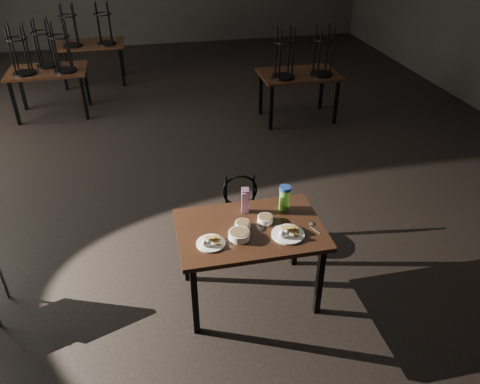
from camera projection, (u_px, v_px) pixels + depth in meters
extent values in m
plane|color=black|center=(187.00, 156.00, 6.49)|extent=(12.00, 12.00, 0.00)
cube|color=black|center=(250.00, 230.00, 3.84)|extent=(1.20, 0.80, 0.04)
cube|color=black|center=(195.00, 300.00, 3.69)|extent=(0.05, 0.05, 0.71)
cube|color=black|center=(320.00, 281.00, 3.87)|extent=(0.05, 0.05, 0.71)
cube|color=black|center=(186.00, 249.00, 4.22)|extent=(0.05, 0.05, 0.71)
cube|color=black|center=(296.00, 235.00, 4.40)|extent=(0.05, 0.05, 0.71)
cylinder|color=white|center=(211.00, 243.00, 3.65)|extent=(0.23, 0.23, 0.01)
cube|color=#A5813A|center=(210.00, 236.00, 3.66)|extent=(0.08, 0.08, 0.04)
cube|color=#A5813A|center=(214.00, 235.00, 3.66)|extent=(0.10, 0.10, 0.03)
ellipsoid|color=white|center=(204.00, 243.00, 3.60)|extent=(0.04, 0.04, 0.05)
ellipsoid|color=white|center=(208.00, 243.00, 3.60)|extent=(0.04, 0.04, 0.05)
cylinder|color=white|center=(288.00, 234.00, 3.75)|extent=(0.27, 0.27, 0.02)
cube|color=#A5813A|center=(287.00, 225.00, 3.75)|extent=(0.10, 0.09, 0.04)
cube|color=#A5813A|center=(291.00, 225.00, 3.76)|extent=(0.11, 0.11, 0.03)
ellipsoid|color=white|center=(282.00, 234.00, 3.68)|extent=(0.05, 0.05, 0.06)
ellipsoid|color=white|center=(286.00, 233.00, 3.69)|extent=(0.05, 0.05, 0.06)
cylinder|color=white|center=(243.00, 225.00, 3.83)|extent=(0.13, 0.13, 0.05)
cylinder|color=brown|center=(243.00, 223.00, 3.82)|extent=(0.11, 0.11, 0.01)
cylinder|color=white|center=(265.00, 219.00, 3.89)|extent=(0.13, 0.13, 0.05)
cylinder|color=brown|center=(265.00, 217.00, 3.88)|extent=(0.11, 0.11, 0.01)
cylinder|color=white|center=(239.00, 235.00, 3.70)|extent=(0.17, 0.17, 0.06)
cylinder|color=brown|center=(239.00, 233.00, 3.69)|extent=(0.15, 0.15, 0.01)
cube|color=#961B71|center=(245.00, 202.00, 3.98)|extent=(0.07, 0.07, 0.20)
cube|color=#961B71|center=(245.00, 190.00, 3.92)|extent=(0.07, 0.07, 0.06)
cylinder|color=#64BF38|center=(285.00, 199.00, 4.01)|extent=(0.10, 0.10, 0.19)
cylinder|color=navy|center=(285.00, 188.00, 3.95)|extent=(0.11, 0.11, 0.03)
ellipsoid|color=silver|center=(312.00, 223.00, 3.88)|extent=(0.05, 0.06, 0.01)
cube|color=silver|center=(315.00, 230.00, 3.80)|extent=(0.05, 0.11, 0.00)
cylinder|color=black|center=(242.00, 215.00, 4.58)|extent=(0.37, 0.37, 0.03)
torus|color=black|center=(240.00, 191.00, 4.61)|extent=(0.35, 0.05, 0.35)
cylinder|color=black|center=(250.00, 224.00, 4.79)|extent=(0.02, 0.02, 0.41)
cylinder|color=black|center=(230.00, 227.00, 4.75)|extent=(0.02, 0.02, 0.41)
cylinder|color=black|center=(234.00, 239.00, 4.58)|extent=(0.02, 0.02, 0.41)
cylinder|color=black|center=(254.00, 236.00, 4.62)|extent=(0.02, 0.02, 0.41)
cylinder|color=slate|center=(2.00, 277.00, 4.08)|extent=(0.03, 0.03, 0.47)
cube|color=black|center=(47.00, 71.00, 7.35)|extent=(1.20, 0.80, 0.04)
cube|color=black|center=(14.00, 103.00, 7.19)|extent=(0.05, 0.05, 0.71)
cube|color=black|center=(84.00, 98.00, 7.37)|extent=(0.05, 0.05, 0.71)
cube|color=black|center=(22.00, 89.00, 7.72)|extent=(0.05, 0.05, 0.71)
cube|color=black|center=(87.00, 85.00, 7.90)|extent=(0.05, 0.05, 0.71)
cylinder|color=black|center=(25.00, 73.00, 7.15)|extent=(0.34, 0.34, 0.03)
torus|color=black|center=(17.00, 40.00, 6.88)|extent=(0.32, 0.32, 0.02)
cylinder|color=black|center=(27.00, 47.00, 7.05)|extent=(0.03, 0.03, 0.70)
cylinder|color=black|center=(13.00, 48.00, 7.02)|extent=(0.03, 0.03, 0.70)
cylinder|color=black|center=(10.00, 51.00, 6.86)|extent=(0.03, 0.03, 0.70)
cylinder|color=black|center=(25.00, 50.00, 6.89)|extent=(0.03, 0.03, 0.70)
cylinder|color=black|center=(66.00, 70.00, 7.26)|extent=(0.34, 0.34, 0.03)
torus|color=black|center=(59.00, 38.00, 6.99)|extent=(0.32, 0.32, 0.02)
cylinder|color=black|center=(68.00, 45.00, 7.16)|extent=(0.03, 0.03, 0.70)
cylinder|color=black|center=(55.00, 45.00, 7.13)|extent=(0.03, 0.03, 0.70)
cylinder|color=black|center=(53.00, 49.00, 6.96)|extent=(0.03, 0.03, 0.70)
cylinder|color=black|center=(67.00, 48.00, 7.00)|extent=(0.03, 0.03, 0.70)
cylinder|color=black|center=(48.00, 65.00, 7.48)|extent=(0.34, 0.34, 0.03)
torus|color=black|center=(41.00, 33.00, 7.21)|extent=(0.32, 0.32, 0.02)
cylinder|color=black|center=(51.00, 40.00, 7.38)|extent=(0.03, 0.03, 0.70)
cylinder|color=black|center=(37.00, 41.00, 7.35)|extent=(0.03, 0.03, 0.70)
cylinder|color=black|center=(35.00, 44.00, 7.18)|extent=(0.03, 0.03, 0.70)
cylinder|color=black|center=(49.00, 43.00, 7.22)|extent=(0.03, 0.03, 0.70)
cube|color=black|center=(299.00, 74.00, 7.20)|extent=(1.20, 0.80, 0.04)
cube|color=black|center=(271.00, 108.00, 7.04)|extent=(0.05, 0.05, 0.71)
cube|color=black|center=(336.00, 102.00, 7.23)|extent=(0.05, 0.05, 0.71)
cube|color=black|center=(261.00, 93.00, 7.57)|extent=(0.05, 0.05, 0.71)
cube|color=black|center=(321.00, 88.00, 7.76)|extent=(0.05, 0.05, 0.71)
cylinder|color=black|center=(283.00, 77.00, 7.00)|extent=(0.34, 0.34, 0.03)
torus|color=black|center=(285.00, 43.00, 6.73)|extent=(0.32, 0.32, 0.02)
cylinder|color=black|center=(289.00, 50.00, 6.91)|extent=(0.03, 0.03, 0.70)
cylinder|color=black|center=(276.00, 51.00, 6.87)|extent=(0.03, 0.03, 0.70)
cylinder|color=black|center=(280.00, 55.00, 6.71)|extent=(0.03, 0.03, 0.70)
cylinder|color=black|center=(293.00, 54.00, 6.74)|extent=(0.03, 0.03, 0.70)
cylinder|color=black|center=(321.00, 74.00, 7.11)|extent=(0.34, 0.34, 0.03)
torus|color=black|center=(324.00, 41.00, 6.84)|extent=(0.32, 0.32, 0.02)
cylinder|color=black|center=(327.00, 48.00, 7.01)|extent=(0.03, 0.03, 0.70)
cylinder|color=black|center=(315.00, 48.00, 6.98)|extent=(0.03, 0.03, 0.70)
cylinder|color=black|center=(319.00, 52.00, 6.81)|extent=(0.03, 0.03, 0.70)
cylinder|color=black|center=(332.00, 51.00, 6.85)|extent=(0.03, 0.03, 0.70)
cube|color=black|center=(91.00, 44.00, 8.68)|extent=(1.20, 0.80, 0.04)
cube|color=black|center=(64.00, 71.00, 8.52)|extent=(0.05, 0.05, 0.71)
cube|color=black|center=(122.00, 67.00, 8.71)|extent=(0.05, 0.05, 0.71)
cube|color=black|center=(67.00, 61.00, 9.05)|extent=(0.05, 0.05, 0.71)
cube|color=black|center=(122.00, 58.00, 9.24)|extent=(0.05, 0.05, 0.71)
cylinder|color=black|center=(73.00, 45.00, 8.48)|extent=(0.34, 0.34, 0.03)
torus|color=black|center=(67.00, 16.00, 8.22)|extent=(0.32, 0.32, 0.02)
cylinder|color=black|center=(75.00, 23.00, 8.39)|extent=(0.03, 0.03, 0.70)
cylinder|color=black|center=(64.00, 23.00, 8.35)|extent=(0.03, 0.03, 0.70)
cylinder|color=black|center=(63.00, 26.00, 8.19)|extent=(0.03, 0.03, 0.70)
cylinder|color=black|center=(74.00, 25.00, 8.23)|extent=(0.03, 0.03, 0.70)
cylinder|color=black|center=(107.00, 43.00, 8.59)|extent=(0.34, 0.34, 0.03)
torus|color=black|center=(103.00, 15.00, 8.32)|extent=(0.32, 0.32, 0.02)
cylinder|color=black|center=(109.00, 21.00, 8.50)|extent=(0.03, 0.03, 0.70)
cylinder|color=black|center=(98.00, 22.00, 8.46)|extent=(0.03, 0.03, 0.70)
cylinder|color=black|center=(98.00, 24.00, 8.30)|extent=(0.03, 0.03, 0.70)
cylinder|color=black|center=(109.00, 24.00, 8.33)|extent=(0.03, 0.03, 0.70)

